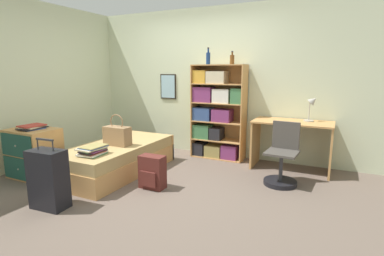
{
  "coord_description": "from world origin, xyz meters",
  "views": [
    {
      "loc": [
        2.2,
        -3.4,
        1.53
      ],
      "look_at": [
        0.45,
        0.19,
        0.75
      ],
      "focal_mm": 28.0,
      "sensor_mm": 36.0,
      "label": 1
    }
  ],
  "objects_px": {
    "bottle_brown": "(232,59)",
    "backpack": "(152,172)",
    "bookcase": "(215,114)",
    "book_stack_on_bed": "(93,150)",
    "bottle_green": "(208,58)",
    "handbag": "(117,135)",
    "suitcase": "(48,179)",
    "desk_chair": "(282,164)",
    "bed": "(118,158)",
    "magazine_pile_on_dresser": "(32,127)",
    "dresser": "(34,153)",
    "desk_lamp": "(312,104)",
    "desk": "(292,137)"
  },
  "relations": [
    {
      "from": "magazine_pile_on_dresser",
      "to": "desk_chair",
      "type": "height_order",
      "value": "desk_chair"
    },
    {
      "from": "bed",
      "to": "suitcase",
      "type": "relative_size",
      "value": 2.34
    },
    {
      "from": "bookcase",
      "to": "desk_chair",
      "type": "height_order",
      "value": "bookcase"
    },
    {
      "from": "book_stack_on_bed",
      "to": "desk_chair",
      "type": "relative_size",
      "value": 0.44
    },
    {
      "from": "desk",
      "to": "bed",
      "type": "bearing_deg",
      "value": -151.74
    },
    {
      "from": "backpack",
      "to": "desk_chair",
      "type": "bearing_deg",
      "value": 31.22
    },
    {
      "from": "bottle_brown",
      "to": "backpack",
      "type": "height_order",
      "value": "bottle_brown"
    },
    {
      "from": "magazine_pile_on_dresser",
      "to": "bottle_brown",
      "type": "height_order",
      "value": "bottle_brown"
    },
    {
      "from": "bottle_brown",
      "to": "desk",
      "type": "distance_m",
      "value": 1.57
    },
    {
      "from": "suitcase",
      "to": "desk_chair",
      "type": "xyz_separation_m",
      "value": [
        2.21,
        1.89,
        -0.06
      ]
    },
    {
      "from": "bed",
      "to": "bottle_brown",
      "type": "xyz_separation_m",
      "value": [
        1.3,
        1.41,
        1.48
      ]
    },
    {
      "from": "bookcase",
      "to": "dresser",
      "type": "bearing_deg",
      "value": -133.74
    },
    {
      "from": "handbag",
      "to": "bed",
      "type": "bearing_deg",
      "value": 134.29
    },
    {
      "from": "dresser",
      "to": "handbag",
      "type": "bearing_deg",
      "value": 32.27
    },
    {
      "from": "bottle_green",
      "to": "desk_lamp",
      "type": "bearing_deg",
      "value": 0.04
    },
    {
      "from": "backpack",
      "to": "magazine_pile_on_dresser",
      "type": "bearing_deg",
      "value": -167.73
    },
    {
      "from": "magazine_pile_on_dresser",
      "to": "bottle_brown",
      "type": "distance_m",
      "value": 3.21
    },
    {
      "from": "bed",
      "to": "suitcase",
      "type": "height_order",
      "value": "suitcase"
    },
    {
      "from": "handbag",
      "to": "book_stack_on_bed",
      "type": "bearing_deg",
      "value": -84.51
    },
    {
      "from": "bed",
      "to": "suitcase",
      "type": "distance_m",
      "value": 1.3
    },
    {
      "from": "handbag",
      "to": "desk",
      "type": "xyz_separation_m",
      "value": [
        2.28,
        1.31,
        -0.06
      ]
    },
    {
      "from": "desk_lamp",
      "to": "desk_chair",
      "type": "xyz_separation_m",
      "value": [
        -0.27,
        -0.77,
        -0.75
      ]
    },
    {
      "from": "bed",
      "to": "desk_lamp",
      "type": "height_order",
      "value": "desk_lamp"
    },
    {
      "from": "magazine_pile_on_dresser",
      "to": "bottle_green",
      "type": "distance_m",
      "value": 2.92
    },
    {
      "from": "bottle_green",
      "to": "bottle_brown",
      "type": "bearing_deg",
      "value": 5.81
    },
    {
      "from": "desk_chair",
      "to": "dresser",
      "type": "bearing_deg",
      "value": -158.54
    },
    {
      "from": "book_stack_on_bed",
      "to": "bottle_green",
      "type": "distance_m",
      "value": 2.45
    },
    {
      "from": "bed",
      "to": "bookcase",
      "type": "distance_m",
      "value": 1.8
    },
    {
      "from": "suitcase",
      "to": "bottle_green",
      "type": "height_order",
      "value": "bottle_green"
    },
    {
      "from": "magazine_pile_on_dresser",
      "to": "book_stack_on_bed",
      "type": "bearing_deg",
      "value": 4.46
    },
    {
      "from": "bottle_brown",
      "to": "desk_chair",
      "type": "xyz_separation_m",
      "value": [
        1.02,
        -0.81,
        -1.43
      ]
    },
    {
      "from": "book_stack_on_bed",
      "to": "bed",
      "type": "bearing_deg",
      "value": 100.11
    },
    {
      "from": "dresser",
      "to": "desk_chair",
      "type": "xyz_separation_m",
      "value": [
        3.26,
        1.28,
        -0.08
      ]
    },
    {
      "from": "magazine_pile_on_dresser",
      "to": "desk_chair",
      "type": "distance_m",
      "value": 3.52
    },
    {
      "from": "book_stack_on_bed",
      "to": "desk_chair",
      "type": "distance_m",
      "value": 2.52
    },
    {
      "from": "suitcase",
      "to": "bottle_green",
      "type": "distance_m",
      "value": 3.1
    },
    {
      "from": "bed",
      "to": "handbag",
      "type": "relative_size",
      "value": 4.05
    },
    {
      "from": "magazine_pile_on_dresser",
      "to": "desk",
      "type": "bearing_deg",
      "value": 30.83
    },
    {
      "from": "suitcase",
      "to": "bottle_brown",
      "type": "relative_size",
      "value": 3.73
    },
    {
      "from": "desk",
      "to": "desk_chair",
      "type": "xyz_separation_m",
      "value": [
        -0.02,
        -0.66,
        -0.25
      ]
    },
    {
      "from": "magazine_pile_on_dresser",
      "to": "backpack",
      "type": "xyz_separation_m",
      "value": [
        1.75,
        0.38,
        -0.52
      ]
    },
    {
      "from": "suitcase",
      "to": "magazine_pile_on_dresser",
      "type": "height_order",
      "value": "suitcase"
    },
    {
      "from": "bookcase",
      "to": "desk_lamp",
      "type": "relative_size",
      "value": 4.04
    },
    {
      "from": "suitcase",
      "to": "desk_lamp",
      "type": "xyz_separation_m",
      "value": [
        2.48,
        2.66,
        0.69
      ]
    },
    {
      "from": "handbag",
      "to": "magazine_pile_on_dresser",
      "type": "xyz_separation_m",
      "value": [
        -0.98,
        -0.64,
        0.15
      ]
    },
    {
      "from": "book_stack_on_bed",
      "to": "suitcase",
      "type": "bearing_deg",
      "value": -90.16
    },
    {
      "from": "magazine_pile_on_dresser",
      "to": "bottle_brown",
      "type": "bearing_deg",
      "value": 43.32
    },
    {
      "from": "bed",
      "to": "book_stack_on_bed",
      "type": "relative_size",
      "value": 5.1
    },
    {
      "from": "backpack",
      "to": "bookcase",
      "type": "bearing_deg",
      "value": 83.13
    },
    {
      "from": "suitcase",
      "to": "backpack",
      "type": "xyz_separation_m",
      "value": [
        0.72,
        0.98,
        -0.12
      ]
    }
  ]
}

